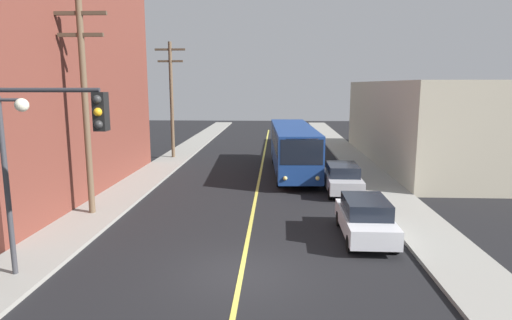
# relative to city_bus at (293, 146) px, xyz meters

# --- Properties ---
(ground_plane) EXTENTS (120.00, 120.00, 0.00)m
(ground_plane) POSITION_rel_city_bus_xyz_m (-2.20, -16.41, -1.82)
(ground_plane) COLOR black
(sidewalk_left) EXTENTS (2.50, 90.00, 0.15)m
(sidewalk_left) POSITION_rel_city_bus_xyz_m (-9.45, -6.41, -1.74)
(sidewalk_left) COLOR gray
(sidewalk_left) RESTS_ON ground
(sidewalk_right) EXTENTS (2.50, 90.00, 0.15)m
(sidewalk_right) POSITION_rel_city_bus_xyz_m (5.05, -6.41, -1.74)
(sidewalk_right) COLOR gray
(sidewalk_right) RESTS_ON ground
(lane_stripe_center) EXTENTS (0.16, 60.00, 0.01)m
(lane_stripe_center) POSITION_rel_city_bus_xyz_m (-2.20, -1.41, -1.81)
(lane_stripe_center) COLOR #D8CC4C
(lane_stripe_center) RESTS_ON ground
(building_left_brick) EXTENTS (10.00, 18.02, 12.02)m
(building_left_brick) POSITION_rel_city_bus_xyz_m (-15.69, -6.27, 4.19)
(building_left_brick) COLOR brown
(building_left_brick) RESTS_ON ground
(building_right_warehouse) EXTENTS (12.00, 21.67, 6.24)m
(building_right_warehouse) POSITION_rel_city_bus_xyz_m (12.30, 4.43, 1.30)
(building_right_warehouse) COLOR beige
(building_right_warehouse) RESTS_ON ground
(city_bus) EXTENTS (3.10, 12.24, 3.20)m
(city_bus) POSITION_rel_city_bus_xyz_m (0.00, 0.00, 0.00)
(city_bus) COLOR navy
(city_bus) RESTS_ON ground
(parked_car_white) EXTENTS (1.86, 4.42, 1.62)m
(parked_car_white) POSITION_rel_city_bus_xyz_m (2.40, -12.91, -0.98)
(parked_car_white) COLOR silver
(parked_car_white) RESTS_ON ground
(parked_car_silver) EXTENTS (1.87, 4.42, 1.62)m
(parked_car_silver) POSITION_rel_city_bus_xyz_m (2.59, -5.53, -0.98)
(parked_car_silver) COLOR #B7B7BC
(parked_car_silver) RESTS_ON ground
(utility_pole_near) EXTENTS (2.40, 0.28, 9.46)m
(utility_pole_near) POSITION_rel_city_bus_xyz_m (-9.61, -10.45, 3.55)
(utility_pole_near) COLOR brown
(utility_pole_near) RESTS_ON sidewalk_left
(utility_pole_mid) EXTENTS (2.40, 0.28, 9.16)m
(utility_pole_mid) POSITION_rel_city_bus_xyz_m (-9.55, 5.21, 3.40)
(utility_pole_mid) COLOR brown
(utility_pole_mid) RESTS_ON sidewalk_left
(traffic_signal_left_corner) EXTENTS (3.75, 0.48, 6.00)m
(traffic_signal_left_corner) POSITION_rel_city_bus_xyz_m (-7.61, -18.40, 2.49)
(traffic_signal_left_corner) COLOR #2D2D33
(traffic_signal_left_corner) RESTS_ON sidewalk_left
(street_lamp_left) EXTENTS (0.98, 0.40, 5.50)m
(street_lamp_left) POSITION_rel_city_bus_xyz_m (-9.03, -17.04, 1.92)
(street_lamp_left) COLOR #38383D
(street_lamp_left) RESTS_ON sidewalk_left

